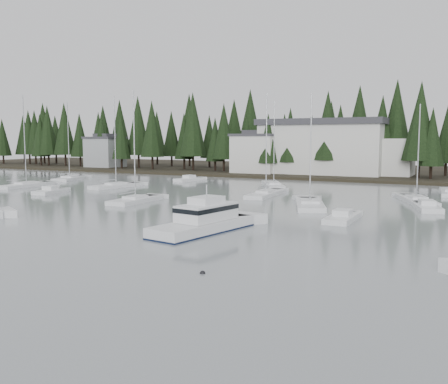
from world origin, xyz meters
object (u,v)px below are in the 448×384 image
object	(u,v)px
sailboat_9	(116,187)
runabout_1	(342,219)
house_west	(256,152)
runabout_3	(189,180)
sailboat_1	(26,186)
sailboat_2	(266,195)
sailboat_5	(416,202)
runabout_4	(427,208)
harbor_inn	(333,147)
cabin_cruiser_center	(204,224)
sailboat_8	(274,186)
runabout_0	(50,192)
sailboat_6	(135,201)
sailboat_3	(70,179)
house_far_west	(105,151)
sailboat_0	(310,206)

from	to	relation	value
sailboat_9	runabout_1	world-z (taller)	sailboat_9
house_west	runabout_3	bearing A→B (deg)	-104.41
sailboat_1	sailboat_2	xyz separation A→B (m)	(38.17, 5.78, -0.01)
sailboat_1	sailboat_5	bearing A→B (deg)	-86.68
runabout_4	sailboat_2	bearing A→B (deg)	62.28
harbor_inn	cabin_cruiser_center	xyz separation A→B (m)	(6.98, -63.63, -5.12)
sailboat_8	runabout_0	world-z (taller)	sailboat_8
house_west	harbor_inn	xyz separation A→B (m)	(15.04, 3.34, 1.12)
sailboat_5	sailboat_6	distance (m)	33.24
runabout_0	runabout_4	world-z (taller)	same
sailboat_5	sailboat_9	world-z (taller)	sailboat_9
cabin_cruiser_center	sailboat_9	distance (m)	39.90
sailboat_2	sailboat_9	distance (m)	24.92
harbor_inn	sailboat_3	world-z (taller)	sailboat_3
sailboat_8	runabout_4	distance (m)	28.50
house_west	sailboat_8	world-z (taller)	sailboat_8
house_far_west	sailboat_5	bearing A→B (deg)	-24.07
sailboat_3	sailboat_5	world-z (taller)	sailboat_3
sailboat_2	sailboat_8	size ratio (longest dim) A/B	1.01
cabin_cruiser_center	runabout_1	xyz separation A→B (m)	(8.53, 10.63, -0.52)
sailboat_8	sailboat_9	distance (m)	24.43
harbor_inn	sailboat_5	size ratio (longest dim) A/B	2.45
harbor_inn	sailboat_6	distance (m)	52.20
runabout_4	sailboat_1	bearing A→B (deg)	75.37
cabin_cruiser_center	runabout_4	xyz separation A→B (m)	(14.64, 21.97, -0.52)
harbor_inn	runabout_3	world-z (taller)	harbor_inn
sailboat_1	sailboat_8	distance (m)	38.74
house_far_west	runabout_3	bearing A→B (deg)	-29.14
cabin_cruiser_center	sailboat_8	size ratio (longest dim) A/B	0.77
house_far_west	sailboat_9	xyz separation A→B (m)	(33.61, -36.47, -4.32)
cabin_cruiser_center	sailboat_9	world-z (taller)	sailboat_9
sailboat_3	runabout_0	world-z (taller)	sailboat_3
house_west	runabout_4	xyz separation A→B (m)	(36.66, -38.32, -4.52)
sailboat_0	sailboat_2	xyz separation A→B (m)	(-8.36, 7.47, 0.01)
sailboat_5	sailboat_8	world-z (taller)	sailboat_8
house_west	sailboat_1	size ratio (longest dim) A/B	0.65
sailboat_0	sailboat_2	world-z (taller)	sailboat_2
house_west	sailboat_1	xyz separation A→B (m)	(-21.64, -40.04, -4.57)
cabin_cruiser_center	sailboat_0	world-z (taller)	sailboat_0
sailboat_1	sailboat_3	size ratio (longest dim) A/B	1.01
cabin_cruiser_center	sailboat_6	world-z (taller)	sailboat_6
house_far_west	sailboat_8	size ratio (longest dim) A/B	0.62
house_far_west	runabout_1	xyz separation A→B (m)	(72.56, -51.66, -4.27)
house_far_west	sailboat_5	xyz separation A→B (m)	(76.96, -34.38, -4.34)
sailboat_1	runabout_0	world-z (taller)	sailboat_1
house_far_west	runabout_4	xyz separation A→B (m)	(78.66, -40.32, -4.27)
harbor_inn	house_far_west	bearing A→B (deg)	-178.65
house_far_west	runabout_0	distance (m)	56.71
harbor_inn	sailboat_2	size ratio (longest dim) A/B	2.13
cabin_cruiser_center	sailboat_5	world-z (taller)	sailboat_5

